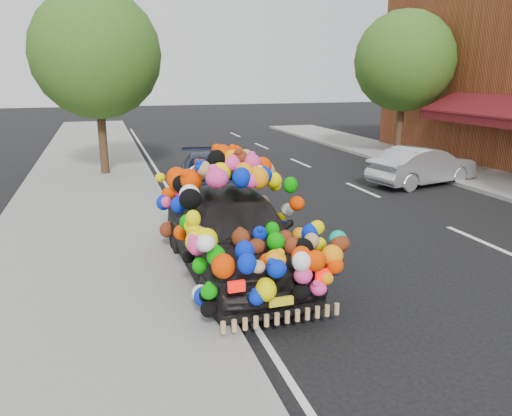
{
  "coord_description": "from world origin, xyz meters",
  "views": [
    {
      "loc": [
        -3.84,
        -8.12,
        3.38
      ],
      "look_at": [
        -1.08,
        0.81,
        0.88
      ],
      "focal_mm": 35.0,
      "sensor_mm": 36.0,
      "label": 1
    }
  ],
  "objects": [
    {
      "name": "ground",
      "position": [
        0.0,
        0.0,
        0.0
      ],
      "size": [
        100.0,
        100.0,
        0.0
      ],
      "primitive_type": "plane",
      "color": "black",
      "rests_on": "ground"
    },
    {
      "name": "sidewalk",
      "position": [
        -4.3,
        0.0,
        0.06
      ],
      "size": [
        4.0,
        60.0,
        0.12
      ],
      "primitive_type": "cube",
      "color": "gray",
      "rests_on": "ground"
    },
    {
      "name": "kerb",
      "position": [
        -2.35,
        0.0,
        0.07
      ],
      "size": [
        0.15,
        60.0,
        0.13
      ],
      "primitive_type": "cube",
      "color": "gray",
      "rests_on": "ground"
    },
    {
      "name": "lane_markings",
      "position": [
        3.6,
        0.0,
        0.01
      ],
      "size": [
        6.0,
        50.0,
        0.01
      ],
      "primitive_type": null,
      "color": "silver",
      "rests_on": "ground"
    },
    {
      "name": "tree_near_sidewalk",
      "position": [
        -3.8,
        9.5,
        4.02
      ],
      "size": [
        4.2,
        4.2,
        6.13
      ],
      "color": "#332114",
      "rests_on": "ground"
    },
    {
      "name": "tree_far_b",
      "position": [
        8.0,
        10.0,
        3.89
      ],
      "size": [
        4.0,
        4.0,
        5.9
      ],
      "color": "#332114",
      "rests_on": "ground"
    },
    {
      "name": "plush_art_car",
      "position": [
        -1.8,
        -0.17,
        1.12
      ],
      "size": [
        2.3,
        4.74,
        2.18
      ],
      "rotation": [
        0.0,
        0.0,
        0.03
      ],
      "color": "black",
      "rests_on": "ground"
    },
    {
      "name": "navy_sedan",
      "position": [
        -1.03,
        5.31,
        0.61
      ],
      "size": [
        2.25,
        4.39,
        1.22
      ],
      "primitive_type": "imported",
      "rotation": [
        0.0,
        0.0,
        -0.13
      ],
      "color": "black",
      "rests_on": "ground"
    },
    {
      "name": "silver_hatchback",
      "position": [
        5.76,
        5.13,
        0.6
      ],
      "size": [
        3.86,
        2.03,
        1.21
      ],
      "primitive_type": "imported",
      "rotation": [
        0.0,
        0.0,
        1.79
      ],
      "color": "#A8ABB0",
      "rests_on": "ground"
    }
  ]
}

